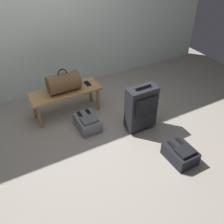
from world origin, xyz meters
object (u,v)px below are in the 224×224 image
object	(u,v)px
duffel_bag_brown	(64,82)
cell_phone	(87,84)
backpack_dark	(180,153)
suitcase_upright_charcoal	(141,107)
bench	(66,94)
backpack_grey	(88,122)

from	to	relation	value
duffel_bag_brown	cell_phone	distance (m)	0.38
backpack_dark	suitcase_upright_charcoal	bearing A→B (deg)	98.33
bench	duffel_bag_brown	bearing A→B (deg)	-180.00
duffel_bag_brown	backpack_grey	size ratio (longest dim) A/B	1.16
suitcase_upright_charcoal	backpack_dark	xyz separation A→B (m)	(0.10, -0.71, -0.26)
suitcase_upright_charcoal	duffel_bag_brown	bearing A→B (deg)	133.21
cell_phone	suitcase_upright_charcoal	world-z (taller)	suitcase_upright_charcoal
bench	backpack_dark	distance (m)	1.75
bench	suitcase_upright_charcoal	size ratio (longest dim) A/B	1.46
backpack_dark	duffel_bag_brown	bearing A→B (deg)	119.62
bench	duffel_bag_brown	world-z (taller)	duffel_bag_brown
backpack_grey	backpack_dark	size ratio (longest dim) A/B	1.00
duffel_bag_brown	suitcase_upright_charcoal	bearing A→B (deg)	-46.79
bench	backpack_grey	distance (m)	0.53
cell_phone	backpack_dark	world-z (taller)	cell_phone
duffel_bag_brown	bench	bearing A→B (deg)	0.00
bench	suitcase_upright_charcoal	xyz separation A→B (m)	(0.75, -0.80, 0.02)
cell_phone	backpack_grey	size ratio (longest dim) A/B	0.38
backpack_grey	suitcase_upright_charcoal	bearing A→B (deg)	-29.14
cell_phone	suitcase_upright_charcoal	size ratio (longest dim) A/B	0.21
suitcase_upright_charcoal	backpack_grey	size ratio (longest dim) A/B	1.80
cell_phone	backpack_dark	bearing A→B (deg)	-71.86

